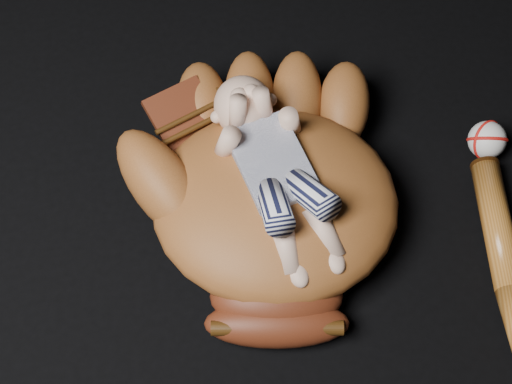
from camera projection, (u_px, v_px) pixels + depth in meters
baseball_glove at (275, 196)px, 1.21m from camera, size 0.55×0.61×0.17m
newborn_baby at (279, 176)px, 1.17m from camera, size 0.24×0.38×0.14m
baseball at (487, 140)px, 1.33m from camera, size 0.08×0.08×0.07m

